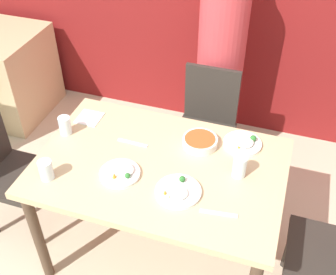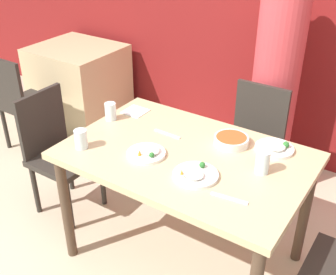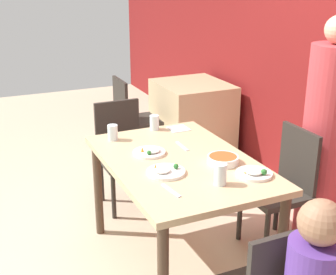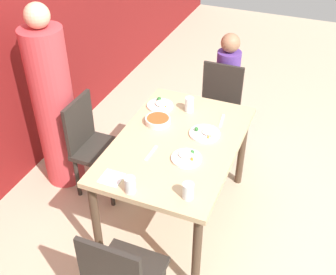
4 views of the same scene
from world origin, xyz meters
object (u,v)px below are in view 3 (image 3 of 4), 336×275
object	(u,v)px
glass_water_tall	(220,174)
plate_rice_adult	(165,171)
chair_adult_spot	(283,185)
bowl_curry	(223,159)
person_adult	(325,141)

from	to	relation	value
glass_water_tall	plate_rice_adult	bearing A→B (deg)	-139.72
chair_adult_spot	bowl_curry	bearing A→B (deg)	-81.02
bowl_curry	plate_rice_adult	bearing A→B (deg)	-91.12
person_adult	bowl_curry	bearing A→B (deg)	-84.41
person_adult	plate_rice_adult	size ratio (longest dim) A/B	7.04
person_adult	glass_water_tall	world-z (taller)	person_adult
person_adult	bowl_curry	xyz separation A→B (m)	(0.09, -0.89, 0.05)
chair_adult_spot	glass_water_tall	size ratio (longest dim) A/B	7.05
person_adult	glass_water_tall	xyz separation A→B (m)	(0.34, -1.05, 0.08)
person_adult	glass_water_tall	bearing A→B (deg)	-72.27
chair_adult_spot	plate_rice_adult	distance (m)	0.99
chair_adult_spot	glass_water_tall	bearing A→B (deg)	-64.79
bowl_curry	plate_rice_adult	distance (m)	0.38
bowl_curry	glass_water_tall	bearing A→B (deg)	-33.39
person_adult	chair_adult_spot	bearing A→B (deg)	-90.00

